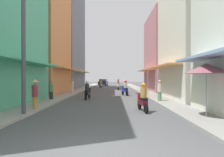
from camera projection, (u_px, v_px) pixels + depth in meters
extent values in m
plane|color=#4C4C4F|center=(110.00, 92.00, 25.70)|extent=(111.17, 111.17, 0.00)
cube|color=#9E9991|center=(76.00, 91.00, 25.73)|extent=(1.64, 58.53, 0.12)
cube|color=gray|center=(143.00, 91.00, 25.66)|extent=(1.64, 58.53, 0.12)
cube|color=#4CB28C|center=(14.00, 59.00, 10.32)|extent=(1.10, 12.37, 0.12)
cube|color=#D88C4C|center=(37.00, 36.00, 22.24)|extent=(6.00, 8.61, 13.13)
cube|color=#D88C4C|center=(68.00, 69.00, 22.24)|extent=(1.10, 7.75, 0.12)
cube|color=slate|center=(62.00, 38.00, 33.19)|extent=(6.00, 12.29, 17.12)
cube|color=#EFD159|center=(83.00, 72.00, 33.20)|extent=(1.10, 11.06, 0.12)
cube|color=#8CA5CC|center=(221.00, 53.00, 7.67)|extent=(1.10, 7.73, 0.12)
cube|color=silver|center=(203.00, 40.00, 16.83)|extent=(6.00, 8.12, 10.13)
cube|color=#D88C4C|center=(162.00, 66.00, 16.87)|extent=(1.10, 7.31, 0.12)
cube|color=#B7727F|center=(172.00, 54.00, 25.90)|extent=(6.00, 8.91, 9.99)
cube|color=#D88C4C|center=(145.00, 70.00, 25.94)|extent=(1.10, 8.02, 0.12)
cylinder|color=black|center=(123.00, 92.00, 20.95)|extent=(0.24, 0.56, 0.56)
cylinder|color=black|center=(127.00, 93.00, 19.75)|extent=(0.24, 0.56, 0.56)
cube|color=#1E38B7|center=(125.00, 91.00, 20.30)|extent=(0.57, 1.04, 0.24)
cube|color=black|center=(126.00, 89.00, 20.11)|extent=(0.44, 0.62, 0.14)
cylinder|color=#1E38B7|center=(123.00, 88.00, 20.82)|extent=(0.28, 0.28, 0.45)
cylinder|color=black|center=(123.00, 86.00, 20.82)|extent=(0.53, 0.19, 0.03)
cylinder|color=beige|center=(126.00, 85.00, 20.15)|extent=(0.34, 0.34, 0.55)
sphere|color=red|center=(126.00, 81.00, 20.15)|extent=(0.26, 0.26, 0.26)
cylinder|color=black|center=(89.00, 95.00, 17.35)|extent=(0.14, 0.57, 0.56)
cylinder|color=black|center=(86.00, 97.00, 16.11)|extent=(0.14, 0.57, 0.56)
cube|color=black|center=(87.00, 93.00, 16.68)|extent=(0.38, 1.02, 0.24)
cube|color=black|center=(87.00, 91.00, 16.48)|extent=(0.34, 0.59, 0.14)
cylinder|color=black|center=(89.00, 91.00, 17.22)|extent=(0.28, 0.28, 0.45)
cylinder|color=black|center=(89.00, 88.00, 17.22)|extent=(0.55, 0.09, 0.03)
cylinder|color=#262628|center=(87.00, 87.00, 16.53)|extent=(0.34, 0.34, 0.55)
sphere|color=silver|center=(87.00, 82.00, 16.52)|extent=(0.26, 0.26, 0.26)
cylinder|color=black|center=(101.00, 86.00, 35.72)|extent=(0.14, 0.57, 0.56)
cylinder|color=black|center=(100.00, 86.00, 34.48)|extent=(0.14, 0.57, 0.56)
cube|color=#B2B2B7|center=(101.00, 85.00, 35.05)|extent=(0.39, 1.03, 0.24)
cube|color=black|center=(101.00, 84.00, 34.85)|extent=(0.34, 0.59, 0.14)
cylinder|color=#B2B2B7|center=(101.00, 84.00, 35.60)|extent=(0.28, 0.28, 0.45)
cylinder|color=black|center=(101.00, 82.00, 35.59)|extent=(0.55, 0.09, 0.03)
cylinder|color=#BF8C3F|center=(101.00, 82.00, 34.90)|extent=(0.34, 0.34, 0.55)
sphere|color=red|center=(101.00, 80.00, 34.90)|extent=(0.26, 0.26, 0.26)
cylinder|color=black|center=(118.00, 88.00, 29.11)|extent=(0.11, 0.56, 0.56)
cylinder|color=black|center=(118.00, 88.00, 30.36)|extent=(0.11, 0.56, 0.56)
cube|color=silver|center=(118.00, 86.00, 29.78)|extent=(0.34, 1.01, 0.24)
cube|color=black|center=(118.00, 85.00, 29.98)|extent=(0.31, 0.58, 0.14)
cylinder|color=silver|center=(118.00, 85.00, 29.23)|extent=(0.28, 0.28, 0.45)
cylinder|color=black|center=(118.00, 83.00, 29.23)|extent=(0.55, 0.06, 0.03)
cylinder|color=beige|center=(118.00, 83.00, 29.93)|extent=(0.34, 0.34, 0.55)
sphere|color=orange|center=(118.00, 80.00, 29.93)|extent=(0.26, 0.26, 0.26)
cylinder|color=black|center=(139.00, 105.00, 11.36)|extent=(0.16, 0.57, 0.56)
cylinder|color=black|center=(146.00, 108.00, 10.12)|extent=(0.16, 0.57, 0.56)
cube|color=maroon|center=(143.00, 102.00, 10.69)|extent=(0.42, 1.03, 0.24)
cube|color=black|center=(144.00, 99.00, 10.49)|extent=(0.36, 0.59, 0.14)
cylinder|color=maroon|center=(140.00, 98.00, 11.23)|extent=(0.28, 0.28, 0.45)
cylinder|color=black|center=(140.00, 93.00, 11.23)|extent=(0.55, 0.11, 0.03)
cylinder|color=#BF8C3F|center=(144.00, 92.00, 10.54)|extent=(0.34, 0.34, 0.55)
sphere|color=orange|center=(144.00, 85.00, 10.53)|extent=(0.26, 0.26, 0.26)
cube|color=black|center=(103.00, 83.00, 44.80)|extent=(2.13, 4.24, 0.70)
cube|color=#333D47|center=(103.00, 80.00, 44.65)|extent=(1.79, 2.24, 0.60)
cylinder|color=black|center=(101.00, 84.00, 46.12)|extent=(0.24, 0.65, 0.64)
cylinder|color=black|center=(107.00, 84.00, 45.97)|extent=(0.24, 0.65, 0.64)
cylinder|color=black|center=(99.00, 84.00, 43.63)|extent=(0.24, 0.65, 0.64)
cylinder|color=black|center=(106.00, 84.00, 43.48)|extent=(0.24, 0.65, 0.64)
cylinder|color=beige|center=(72.00, 90.00, 22.30)|extent=(0.28, 0.28, 0.78)
cylinder|color=beige|center=(72.00, 84.00, 22.29)|extent=(0.34, 0.34, 0.66)
sphere|color=tan|center=(72.00, 80.00, 22.29)|extent=(0.22, 0.22, 0.22)
cylinder|color=#598C59|center=(160.00, 97.00, 14.66)|extent=(0.28, 0.28, 0.77)
cylinder|color=beige|center=(160.00, 88.00, 14.65)|extent=(0.34, 0.34, 0.65)
sphere|color=tan|center=(160.00, 81.00, 14.65)|extent=(0.22, 0.22, 0.22)
cylinder|color=#BF8C3F|center=(35.00, 104.00, 10.98)|extent=(0.28, 0.28, 0.77)
cylinder|color=#99333F|center=(35.00, 91.00, 10.98)|extent=(0.34, 0.34, 0.65)
sphere|color=tan|center=(35.00, 83.00, 10.97)|extent=(0.22, 0.22, 0.22)
cone|color=#D1B77A|center=(35.00, 81.00, 10.97)|extent=(0.44, 0.44, 0.16)
cylinder|color=#262628|center=(51.00, 96.00, 15.72)|extent=(0.28, 0.28, 0.72)
cylinder|color=#598C59|center=(51.00, 88.00, 15.72)|extent=(0.34, 0.34, 0.61)
sphere|color=#9E7256|center=(51.00, 82.00, 15.71)|extent=(0.22, 0.22, 0.22)
cylinder|color=#99999E|center=(206.00, 93.00, 8.76)|extent=(0.05, 0.05, 2.31)
cone|color=#8C4C59|center=(206.00, 68.00, 8.76)|extent=(1.91, 1.91, 0.45)
cylinder|color=#4C4C4F|center=(24.00, 37.00, 9.41)|extent=(0.20, 0.20, 7.56)
cylinder|color=gray|center=(148.00, 83.00, 18.34)|extent=(0.07, 0.07, 2.60)
cylinder|color=red|center=(148.00, 72.00, 18.33)|extent=(0.02, 0.60, 0.60)
cube|color=white|center=(148.00, 72.00, 18.33)|extent=(0.03, 0.40, 0.10)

